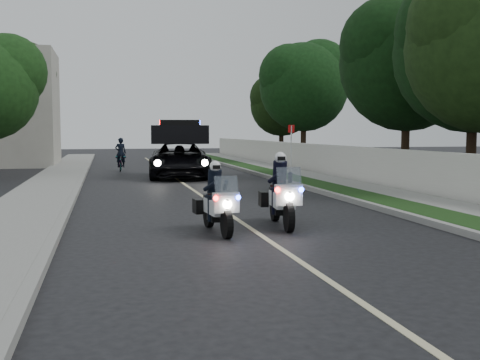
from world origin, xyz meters
name	(u,v)px	position (x,y,z in m)	size (l,w,h in m)	color
ground	(251,229)	(0.00, 0.00, 0.00)	(120.00, 120.00, 0.00)	black
curb_right	(290,183)	(4.10, 10.00, 0.07)	(0.20, 60.00, 0.15)	gray
grass_verge	(307,182)	(4.80, 10.00, 0.08)	(1.20, 60.00, 0.16)	#193814
sidewalk_right	(337,182)	(6.10, 10.00, 0.08)	(1.40, 60.00, 0.16)	gray
property_wall	(360,165)	(7.10, 10.00, 0.75)	(0.22, 60.00, 1.50)	beige
curb_left	(78,187)	(-4.10, 10.00, 0.07)	(0.20, 60.00, 0.15)	gray
sidewalk_left	(47,188)	(-5.20, 10.00, 0.08)	(2.00, 60.00, 0.16)	gray
lane_marking	(189,187)	(0.00, 10.00, 0.00)	(0.12, 50.00, 0.01)	#BFB78C
police_moto_left	(217,232)	(-0.81, -0.24, 0.00)	(0.63, 1.79, 1.52)	silver
police_moto_right	(281,226)	(0.76, 0.27, 0.00)	(0.69, 1.98, 1.68)	white
police_suv	(180,178)	(0.24, 14.64, 0.00)	(2.69, 5.80, 2.82)	black
bicycle	(121,171)	(-2.30, 19.70, 0.00)	(0.55, 1.57, 0.82)	black
cyclist	(121,171)	(-2.30, 19.70, 0.00)	(0.57, 0.38, 1.59)	black
sign_post	(291,174)	(6.00, 15.85, 0.00)	(0.40, 0.40, 2.53)	#A00B0E
tree_right_a	(470,190)	(9.82, 6.51, 0.00)	(5.76, 5.76, 9.60)	black
tree_right_c	(404,179)	(9.86, 11.41, 0.00)	(5.92, 5.92, 9.86)	black
tree_right_d	(303,163)	(9.78, 24.96, 0.00)	(5.86, 5.86, 9.77)	#123612
tree_right_e	(281,158)	(10.30, 31.72, 0.00)	(4.85, 4.85, 8.09)	black
tree_left_far	(6,166)	(-9.13, 26.28, 0.00)	(5.50, 5.50, 9.16)	black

